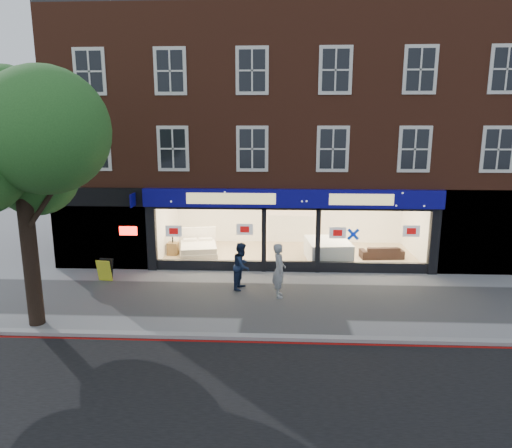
# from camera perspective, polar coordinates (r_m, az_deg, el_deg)

# --- Properties ---
(ground) EXTENTS (120.00, 120.00, 0.00)m
(ground) POSITION_cam_1_polar(r_m,az_deg,el_deg) (15.35, 4.60, -9.43)
(ground) COLOR gray
(ground) RESTS_ON ground
(kerb_line) EXTENTS (60.00, 0.10, 0.01)m
(kerb_line) POSITION_cam_1_polar(r_m,az_deg,el_deg) (12.52, 5.05, -14.62)
(kerb_line) COLOR #8C0A07
(kerb_line) RESTS_ON ground
(kerb_stone) EXTENTS (60.00, 0.25, 0.12)m
(kerb_stone) POSITION_cam_1_polar(r_m,az_deg,el_deg) (12.67, 5.02, -14.00)
(kerb_stone) COLOR gray
(kerb_stone) RESTS_ON ground
(showroom_floor) EXTENTS (11.00, 4.50, 0.10)m
(showroom_floor) POSITION_cam_1_polar(r_m,az_deg,el_deg) (20.31, 4.15, -3.85)
(showroom_floor) COLOR tan
(showroom_floor) RESTS_ON ground
(building) EXTENTS (19.00, 8.26, 10.30)m
(building) POSITION_cam_1_polar(r_m,az_deg,el_deg) (21.24, 4.28, 14.90)
(building) COLOR brown
(building) RESTS_ON ground
(street_tree) EXTENTS (4.00, 3.20, 6.60)m
(street_tree) POSITION_cam_1_polar(r_m,az_deg,el_deg) (13.99, -27.75, 7.93)
(street_tree) COLOR black
(street_tree) RESTS_ON ground
(display_bed) EXTENTS (1.94, 2.21, 1.09)m
(display_bed) POSITION_cam_1_polar(r_m,az_deg,el_deg) (20.01, -7.21, -3.10)
(display_bed) COLOR white
(display_bed) RESTS_ON showroom_floor
(bedside_table) EXTENTS (0.47, 0.47, 0.55)m
(bedside_table) POSITION_cam_1_polar(r_m,az_deg,el_deg) (20.36, -10.33, -3.03)
(bedside_table) COLOR brown
(bedside_table) RESTS_ON showroom_floor
(mattress_stack) EXTENTS (1.91, 2.32, 0.85)m
(mattress_stack) POSITION_cam_1_polar(r_m,az_deg,el_deg) (19.43, 8.96, -3.26)
(mattress_stack) COLOR white
(mattress_stack) RESTS_ON showroom_floor
(sofa) EXTENTS (1.86, 0.86, 0.53)m
(sofa) POSITION_cam_1_polar(r_m,az_deg,el_deg) (20.26, 15.42, -3.39)
(sofa) COLOR black
(sofa) RESTS_ON showroom_floor
(a_board) EXTENTS (0.58, 0.41, 0.83)m
(a_board) POSITION_cam_1_polar(r_m,az_deg,el_deg) (17.88, -18.34, -5.47)
(a_board) COLOR yellow
(a_board) RESTS_ON ground
(pedestrian_grey) EXTENTS (0.50, 0.71, 1.84)m
(pedestrian_grey) POSITION_cam_1_polar(r_m,az_deg,el_deg) (15.33, 2.90, -5.79)
(pedestrian_grey) COLOR #94979B
(pedestrian_grey) RESTS_ON ground
(pedestrian_blue) EXTENTS (0.81, 0.94, 1.67)m
(pedestrian_blue) POSITION_cam_1_polar(r_m,az_deg,el_deg) (16.07, -1.78, -5.25)
(pedestrian_blue) COLOR #172542
(pedestrian_blue) RESTS_ON ground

